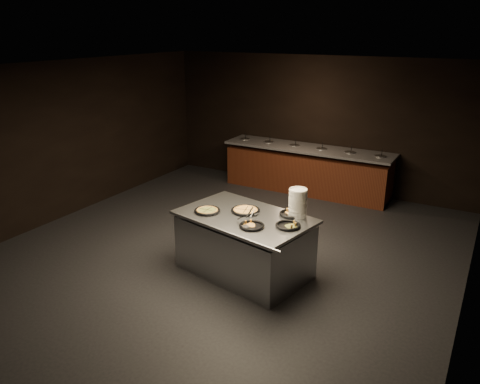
# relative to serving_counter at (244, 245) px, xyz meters

# --- Properties ---
(room) EXTENTS (7.02, 8.02, 2.92)m
(room) POSITION_rel_serving_counter_xyz_m (-0.58, 0.27, 1.02)
(room) COLOR black
(room) RESTS_ON ground
(salad_bar) EXTENTS (3.70, 0.83, 1.18)m
(salad_bar) POSITION_rel_serving_counter_xyz_m (-0.58, 3.83, 0.01)
(salad_bar) COLOR #5A2815
(salad_bar) RESTS_ON ground
(serving_counter) EXTENTS (2.09, 1.57, 0.91)m
(serving_counter) POSITION_rel_serving_counter_xyz_m (0.00, 0.00, 0.00)
(serving_counter) COLOR #B6B9BE
(serving_counter) RESTS_ON ground
(plate_stack) EXTENTS (0.26, 0.26, 0.41)m
(plate_stack) POSITION_rel_serving_counter_xyz_m (0.67, 0.34, 0.68)
(plate_stack) COLOR white
(plate_stack) RESTS_ON serving_counter
(pan_veggie_whole) EXTENTS (0.38, 0.38, 0.04)m
(pan_veggie_whole) POSITION_rel_serving_counter_xyz_m (-0.54, -0.14, 0.49)
(pan_veggie_whole) COLOR black
(pan_veggie_whole) RESTS_ON serving_counter
(pan_cheese_whole) EXTENTS (0.42, 0.42, 0.04)m
(pan_cheese_whole) POSITION_rel_serving_counter_xyz_m (-0.06, 0.15, 0.49)
(pan_cheese_whole) COLOR black
(pan_cheese_whole) RESTS_ON serving_counter
(pan_cheese_slices_a) EXTENTS (0.35, 0.35, 0.04)m
(pan_cheese_slices_a) POSITION_rel_serving_counter_xyz_m (0.58, 0.35, 0.49)
(pan_cheese_slices_a) COLOR black
(pan_cheese_slices_a) RESTS_ON serving_counter
(pan_cheese_slices_b) EXTENTS (0.34, 0.34, 0.04)m
(pan_cheese_slices_b) POSITION_rel_serving_counter_xyz_m (0.28, -0.30, 0.49)
(pan_cheese_slices_b) COLOR black
(pan_cheese_slices_b) RESTS_ON serving_counter
(pan_veggie_slices) EXTENTS (0.34, 0.34, 0.04)m
(pan_veggie_slices) POSITION_rel_serving_counter_xyz_m (0.70, -0.05, 0.49)
(pan_veggie_slices) COLOR black
(pan_veggie_slices) RESTS_ON serving_counter
(server_left) EXTENTS (0.09, 0.30, 0.14)m
(server_left) POSITION_rel_serving_counter_xyz_m (0.11, -0.01, 0.54)
(server_left) COLOR #B6B9BE
(server_left) RESTS_ON serving_counter
(server_right) EXTENTS (0.26, 0.20, 0.15)m
(server_right) POSITION_rel_serving_counter_xyz_m (0.14, -0.32, 0.54)
(server_right) COLOR #B6B9BE
(server_right) RESTS_ON serving_counter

